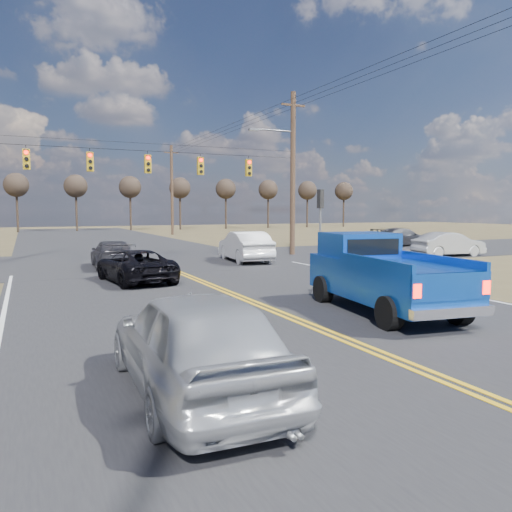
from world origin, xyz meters
name	(u,v)px	position (x,y,z in m)	size (l,w,h in m)	color
ground	(330,335)	(0.00, 0.00, 0.00)	(160.00, 160.00, 0.00)	brown
road_main	(194,279)	(0.00, 10.00, 0.00)	(14.00, 120.00, 0.02)	#28282B
road_cross	(150,261)	(0.00, 18.00, 0.00)	(120.00, 12.00, 0.02)	#28282B
signal_gantry	(158,168)	(0.50, 17.79, 5.06)	(19.60, 4.83, 10.00)	#473323
utility_poles	(152,164)	(0.00, 17.00, 5.23)	(19.60, 58.32, 10.00)	#473323
treeline	(119,169)	(0.00, 26.96, 5.70)	(87.00, 117.80, 7.40)	#33261C
pickup_truck	(381,274)	(2.72, 1.63, 1.04)	(2.89, 5.92, 2.14)	black
silver_suv	(195,341)	(-3.90, -2.22, 0.83)	(1.96, 4.88, 1.66)	#A8ABB1
black_suv	(135,266)	(-2.34, 10.15, 0.64)	(2.11, 4.59, 1.27)	black
white_car_queue	(245,246)	(4.67, 15.50, 0.83)	(1.75, 5.02, 1.65)	white
dgrey_car_queue	(113,254)	(-2.37, 15.50, 0.66)	(1.86, 4.58, 1.33)	#37363C
cross_car_east_near	(449,244)	(17.06, 13.05, 0.73)	(4.45, 1.55, 1.47)	#ABAFB4
cross_car_east_far	(402,237)	(20.33, 20.93, 0.71)	(4.89, 1.99, 1.42)	#313136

